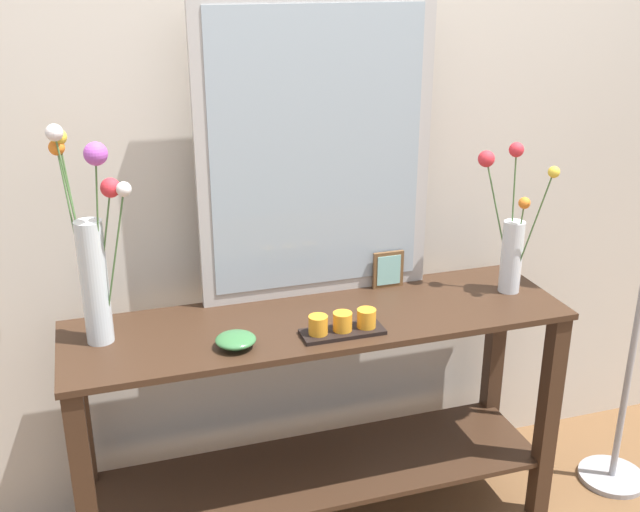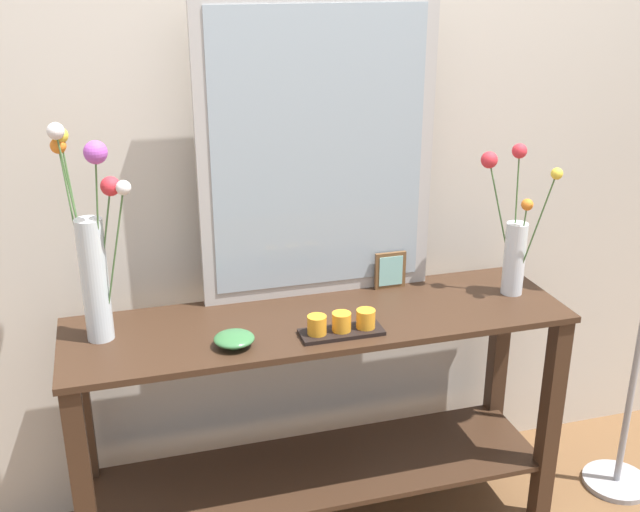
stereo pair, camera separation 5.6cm
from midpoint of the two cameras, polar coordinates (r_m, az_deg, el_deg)
name	(u,v)px [view 1 (the left image)]	position (r m, az deg, el deg)	size (l,w,h in m)	color
wall_back	(288,110)	(2.45, -3.10, 10.87)	(6.40, 0.08, 2.70)	beige
console_table	(320,401)	(2.46, -0.67, -10.80)	(1.54, 0.43, 0.78)	#382316
mirror_leaning	(317,151)	(2.34, -0.95, 7.86)	(0.75, 0.03, 0.94)	#B7B2AD
tall_vase_left	(92,252)	(2.17, -17.41, 0.29)	(0.20, 0.19, 0.61)	silver
vase_right	(511,236)	(2.50, 13.52, 1.47)	(0.19, 0.20, 0.49)	silver
candle_tray	(342,325)	(2.21, 0.96, -5.20)	(0.24, 0.09, 0.07)	black
picture_frame_small	(388,270)	(2.51, 4.50, -1.03)	(0.11, 0.01, 0.12)	brown
decorative_bowl	(236,340)	(2.15, -7.09, -6.27)	(0.12, 0.12, 0.04)	#38703D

